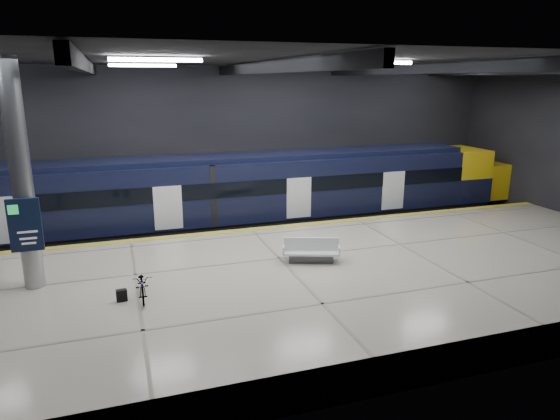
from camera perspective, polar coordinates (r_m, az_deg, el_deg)
name	(u,v)px	position (r m, az deg, el deg)	size (l,w,h in m)	color
ground	(271,276)	(19.36, -1.04, -7.59)	(30.00, 30.00, 0.00)	black
room_shell	(270,126)	(17.99, -1.14, 9.52)	(30.10, 16.10, 8.05)	black
platform	(293,288)	(16.96, 1.50, -8.91)	(30.00, 11.00, 1.10)	#BCB29F
safety_strip	(252,229)	(21.48, -3.25, -2.21)	(30.00, 0.40, 0.01)	gold
rails	(237,234)	(24.33, -4.91, -2.73)	(30.00, 1.52, 0.16)	gray
train	(265,192)	(24.18, -1.68, 2.06)	(29.40, 2.84, 3.79)	black
bench	(311,253)	(17.68, 3.56, -4.93)	(2.15, 1.45, 0.88)	#595B60
bicycle	(142,285)	(15.28, -15.44, -8.29)	(0.54, 1.56, 0.82)	#99999E
pannier_bag	(122,295)	(15.37, -17.64, -9.28)	(0.30, 0.18, 0.35)	black
info_column	(22,180)	(16.56, -27.44, 3.03)	(0.90, 0.78, 6.90)	#9EA0A5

